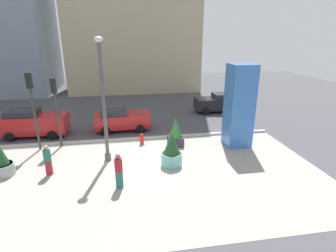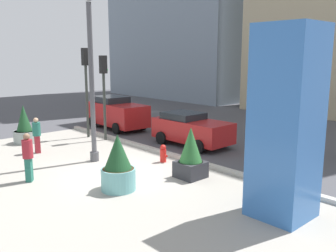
{
  "view_description": "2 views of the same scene",
  "coord_description": "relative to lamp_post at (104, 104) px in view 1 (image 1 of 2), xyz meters",
  "views": [
    {
      "loc": [
        -1.02,
        -13.85,
        6.82
      ],
      "look_at": [
        1.43,
        0.96,
        1.62
      ],
      "focal_mm": 28.5,
      "sensor_mm": 36.0,
      "label": 1
    },
    {
      "loc": [
        10.82,
        -7.47,
        4.34
      ],
      "look_at": [
        1.35,
        1.24,
        1.87
      ],
      "focal_mm": 39.04,
      "sensor_mm": 36.0,
      "label": 2
    }
  ],
  "objects": [
    {
      "name": "ground_plane",
      "position": [
        2.15,
        3.73,
        -3.28
      ],
      "size": [
        60.0,
        60.0,
        0.0
      ],
      "primitive_type": "plane",
      "color": "#47474C"
    },
    {
      "name": "plaza_pavement",
      "position": [
        2.15,
        -2.27,
        -3.28
      ],
      "size": [
        18.0,
        10.0,
        0.02
      ],
      "primitive_type": "cube",
      "color": "#9E998E",
      "rests_on": "ground_plane"
    },
    {
      "name": "curb_strip",
      "position": [
        2.15,
        2.85,
        -3.2
      ],
      "size": [
        18.0,
        0.24,
        0.16
      ],
      "primitive_type": "cube",
      "color": "#B7B2A8",
      "rests_on": "ground_plane"
    },
    {
      "name": "lamp_post",
      "position": [
        0.0,
        0.0,
        0.0
      ],
      "size": [
        0.44,
        0.44,
        6.72
      ],
      "color": "#4C4C51",
      "rests_on": "ground_plane"
    },
    {
      "name": "art_pillar_blue",
      "position": [
        8.11,
        0.97,
        -0.7
      ],
      "size": [
        1.5,
        1.5,
        5.16
      ],
      "primitive_type": "cube",
      "color": "#3870BC",
      "rests_on": "ground_plane"
    },
    {
      "name": "potted_plant_curbside",
      "position": [
        3.46,
        -1.21,
        -2.45
      ],
      "size": [
        1.13,
        1.13,
        1.88
      ],
      "color": "#6BB2B2",
      "rests_on": "ground_plane"
    },
    {
      "name": "potted_plant_near_left",
      "position": [
        4.19,
        1.44,
        -2.41
      ],
      "size": [
        0.94,
        0.94,
        1.86
      ],
      "color": "#2D2D33",
      "rests_on": "ground_plane"
    },
    {
      "name": "potted_plant_by_pillar",
      "position": [
        -5.19,
        -0.87,
        -2.49
      ],
      "size": [
        1.12,
        1.12,
        1.94
      ],
      "color": "gray",
      "rests_on": "ground_plane"
    },
    {
      "name": "fire_hydrant",
      "position": [
        2.08,
        2.01,
        -2.91
      ],
      "size": [
        0.36,
        0.26,
        0.75
      ],
      "color": "red",
      "rests_on": "ground_plane"
    },
    {
      "name": "traffic_light_far_side",
      "position": [
        -3.03,
        2.52,
        -0.33
      ],
      "size": [
        0.28,
        0.42,
        4.37
      ],
      "color": "#333833",
      "rests_on": "ground_plane"
    },
    {
      "name": "traffic_light_corner",
      "position": [
        -4.24,
        2.21,
        -0.07
      ],
      "size": [
        0.28,
        0.42,
        4.75
      ],
      "color": "#333833",
      "rests_on": "ground_plane"
    },
    {
      "name": "car_curb_west",
      "position": [
        0.8,
        5.0,
        -2.46
      ],
      "size": [
        4.03,
        2.08,
        1.58
      ],
      "color": "red",
      "rests_on": "ground_plane"
    },
    {
      "name": "car_passing_lane",
      "position": [
        9.46,
        8.62,
        -2.42
      ],
      "size": [
        3.88,
        2.01,
        1.71
      ],
      "color": "black",
      "rests_on": "ground_plane"
    },
    {
      "name": "car_intersection",
      "position": [
        -5.27,
        4.77,
        -2.31
      ],
      "size": [
        4.52,
        2.2,
        1.91
      ],
      "color": "red",
      "rests_on": "ground_plane"
    },
    {
      "name": "pedestrian_on_sidewalk",
      "position": [
        0.68,
        -3.04,
        -2.31
      ],
      "size": [
        0.51,
        0.51,
        1.74
      ],
      "color": "#236656",
      "rests_on": "ground_plane"
    },
    {
      "name": "pedestrian_by_curb",
      "position": [
        -2.87,
        -1.22,
        -2.37
      ],
      "size": [
        0.41,
        0.41,
        1.63
      ],
      "color": "maroon",
      "rests_on": "ground_plane"
    }
  ]
}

